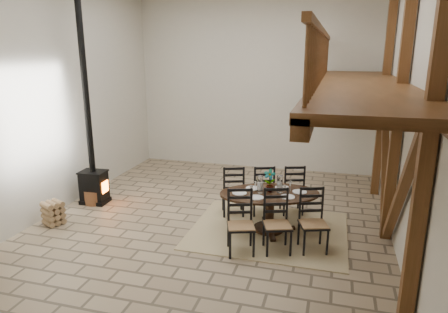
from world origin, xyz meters
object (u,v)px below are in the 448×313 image
(dining_table, at_px, (269,211))
(wood_stove, at_px, (91,155))
(log_basket, at_px, (95,196))
(log_stack, at_px, (53,213))

(dining_table, relative_size, wood_stove, 0.52)
(wood_stove, height_order, log_basket, wood_stove)
(log_basket, distance_m, log_stack, 1.28)
(log_stack, bearing_deg, dining_table, 11.73)
(dining_table, bearing_deg, log_stack, 172.76)
(log_basket, relative_size, log_stack, 1.02)
(dining_table, xyz_separation_m, log_basket, (-4.14, 0.38, -0.24))
(dining_table, xyz_separation_m, log_stack, (-4.29, -0.89, -0.17))
(wood_stove, height_order, log_stack, wood_stove)
(dining_table, relative_size, log_basket, 5.20)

